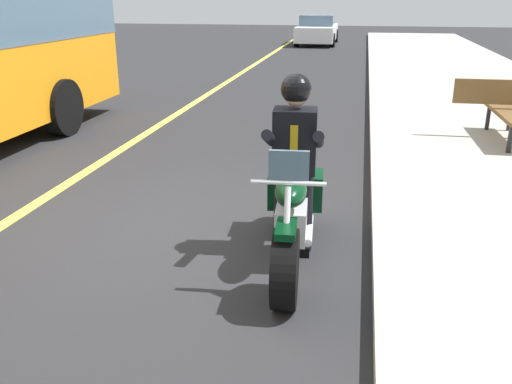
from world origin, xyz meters
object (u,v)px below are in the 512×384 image
Objects in this scene: car_silver at (317,30)px; motorcycle_main at (292,215)px; bench_sidewalk at (512,105)px; rider_main at (295,150)px.

motorcycle_main is at bearing 4.26° from car_silver.
car_silver is 2.54× the size of bench_sidewalk.
bench_sidewalk is at bearing 146.21° from rider_main.
motorcycle_main is 1.23× the size of bench_sidewalk.
rider_main is at bearing 4.25° from car_silver.
car_silver is at bearing -166.04° from bench_sidewalk.
rider_main is (-0.19, -0.02, 0.58)m from motorcycle_main.
motorcycle_main is 5.51m from bench_sidewalk.
car_silver is at bearing -175.74° from motorcycle_main.
motorcycle_main is at bearing -32.57° from bench_sidewalk.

